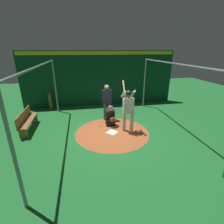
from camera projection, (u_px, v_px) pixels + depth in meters
The scene contains 11 objects.
ground_plane at pixel (112, 133), 7.18m from camera, with size 25.33×25.33×0.00m, color #1E6B2D.
dirt_circle at pixel (112, 133), 7.18m from camera, with size 3.16×3.16×0.01m, color #AD562D.
home_plate at pixel (112, 132), 7.18m from camera, with size 0.42×0.42×0.01m, color white.
batter at pixel (128, 107), 6.90m from camera, with size 0.68×0.49×2.16m.
catcher at pixel (110, 118), 7.75m from camera, with size 0.58×0.40×0.98m.
umpire at pixel (107, 101), 8.16m from camera, with size 0.22×0.49×1.79m.
back_wall at pixel (100, 78), 10.30m from camera, with size 0.22×9.33×3.32m.
cage_frame at pixel (112, 85), 6.45m from camera, with size 6.45×5.25×2.86m.
bat_rack at pixel (51, 100), 9.97m from camera, with size 0.70×0.20×1.05m.
bench at pixel (27, 120), 7.32m from camera, with size 1.90×0.36×0.85m.
baseball_0 at pixel (100, 125), 7.76m from camera, with size 0.07×0.07×0.07m, color white.
Camera 1 is at (6.29, -1.17, 3.37)m, focal length 26.70 mm.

